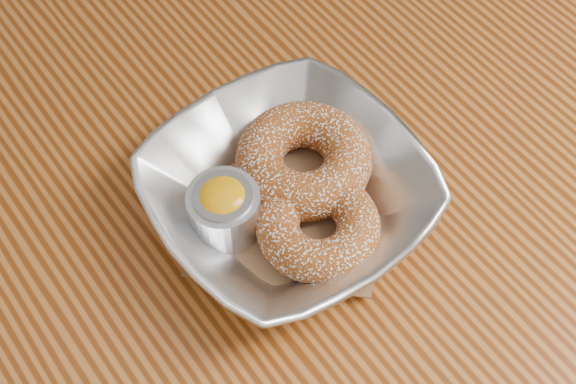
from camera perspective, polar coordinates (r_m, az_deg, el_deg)
table at (r=0.71m, az=-1.91°, el=-10.04°), size 1.20×0.80×0.75m
serving_bowl at (r=0.63m, az=-0.00°, el=-0.19°), size 0.21×0.21×0.05m
parchment at (r=0.64m, az=-0.00°, el=-1.01°), size 0.21×0.21×0.00m
donut_back at (r=0.64m, az=1.11°, el=2.31°), size 0.11×0.11×0.04m
donut_front at (r=0.61m, az=2.16°, el=-2.44°), size 0.10×0.10×0.03m
ramekin at (r=0.61m, az=-4.56°, el=-1.26°), size 0.06×0.06×0.05m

